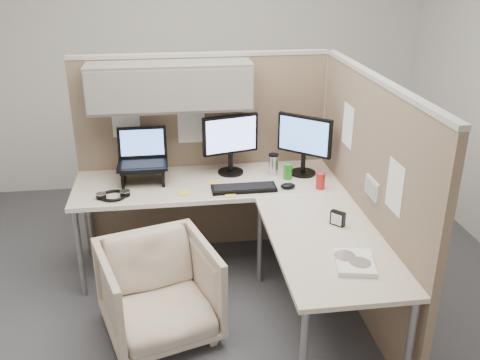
{
  "coord_description": "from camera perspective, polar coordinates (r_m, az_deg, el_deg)",
  "views": [
    {
      "loc": [
        -0.37,
        -3.17,
        2.32
      ],
      "look_at": [
        0.1,
        0.25,
        0.85
      ],
      "focal_mm": 40.0,
      "sensor_mm": 36.0,
      "label": 1
    }
  ],
  "objects": [
    {
      "name": "office_chair",
      "position": [
        3.51,
        -8.65,
        -11.29
      ],
      "size": [
        0.84,
        0.81,
        0.7
      ],
      "primitive_type": "imported",
      "rotation": [
        0.0,
        0.0,
        0.29
      ],
      "color": "beige",
      "rests_on": "ground"
    },
    {
      "name": "soda_can_silver",
      "position": [
        4.07,
        5.12,
        0.92
      ],
      "size": [
        0.07,
        0.07,
        0.12
      ],
      "primitive_type": "cylinder",
      "color": "#268C1E",
      "rests_on": "desk"
    },
    {
      "name": "keyboard",
      "position": [
        3.88,
        0.42,
        -0.89
      ],
      "size": [
        0.47,
        0.16,
        0.02
      ],
      "primitive_type": "cube",
      "rotation": [
        0.0,
        0.0,
        0.0
      ],
      "color": "black",
      "rests_on": "desk"
    },
    {
      "name": "partition_back",
      "position": [
        4.18,
        -5.42,
        5.98
      ],
      "size": [
        2.0,
        0.36,
        1.63
      ],
      "color": "#846C57",
      "rests_on": "ground"
    },
    {
      "name": "monitor_right",
      "position": [
        4.1,
        6.86,
        4.22
      ],
      "size": [
        0.36,
        0.31,
        0.47
      ],
      "rotation": [
        0.0,
        0.0,
        -0.71
      ],
      "color": "black",
      "rests_on": "desk"
    },
    {
      "name": "sticky_note_a",
      "position": [
        3.85,
        -6.01,
        -1.39
      ],
      "size": [
        0.09,
        0.09,
        0.01
      ],
      "primitive_type": "cube",
      "rotation": [
        0.0,
        0.0,
        0.28
      ],
      "color": "yellow",
      "rests_on": "desk"
    },
    {
      "name": "headphones",
      "position": [
        3.87,
        -13.37,
        -1.6
      ],
      "size": [
        0.23,
        0.21,
        0.03
      ],
      "rotation": [
        0.0,
        0.0,
        0.12
      ],
      "color": "black",
      "rests_on": "desk"
    },
    {
      "name": "desk_clock",
      "position": [
        3.43,
        10.37,
        -4.05
      ],
      "size": [
        0.09,
        0.09,
        0.09
      ],
      "rotation": [
        0.0,
        0.0,
        -0.81
      ],
      "color": "black",
      "rests_on": "desk"
    },
    {
      "name": "mouse",
      "position": [
        3.92,
        5.13,
        -0.62
      ],
      "size": [
        0.11,
        0.07,
        0.04
      ],
      "primitive_type": "ellipsoid",
      "rotation": [
        0.0,
        0.0,
        -0.0
      ],
      "color": "black",
      "rests_on": "desk"
    },
    {
      "name": "laptop_station",
      "position": [
        4.06,
        -10.33,
        1.87
      ],
      "size": [
        0.37,
        0.32,
        0.38
      ],
      "color": "black",
      "rests_on": "desk"
    },
    {
      "name": "soda_can_green",
      "position": [
        3.93,
        8.58,
        -0.09
      ],
      "size": [
        0.07,
        0.07,
        0.12
      ],
      "primitive_type": "cylinder",
      "color": "#B21E1E",
      "rests_on": "desk"
    },
    {
      "name": "monitor_left",
      "position": [
        4.09,
        -1.03,
        4.33
      ],
      "size": [
        0.43,
        0.2,
        0.47
      ],
      "rotation": [
        0.0,
        0.0,
        0.25
      ],
      "color": "black",
      "rests_on": "desk"
    },
    {
      "name": "sticky_note_b",
      "position": [
        3.79,
        -1.03,
        -1.62
      ],
      "size": [
        0.08,
        0.08,
        0.01
      ],
      "primitive_type": "cube",
      "rotation": [
        0.0,
        0.0,
        -0.03
      ],
      "color": "yellow",
      "rests_on": "desk"
    },
    {
      "name": "partition_right",
      "position": [
        3.67,
        13.17,
        -1.71
      ],
      "size": [
        0.07,
        2.03,
        1.63
      ],
      "color": "#846C57",
      "rests_on": "ground"
    },
    {
      "name": "ground",
      "position": [
        3.94,
        -0.97,
        -12.97
      ],
      "size": [
        4.5,
        4.5,
        0.0
      ],
      "primitive_type": "plane",
      "color": "#3E3E44",
      "rests_on": "ground"
    },
    {
      "name": "desk",
      "position": [
        3.71,
        0.64,
        -3.04
      ],
      "size": [
        2.0,
        1.98,
        0.73
      ],
      "color": "beige",
      "rests_on": "ground"
    },
    {
      "name": "sticky_note_d",
      "position": [
        4.0,
        -2.72,
        -0.28
      ],
      "size": [
        0.1,
        0.1,
        0.01
      ],
      "primitive_type": "cube",
      "rotation": [
        0.0,
        0.0,
        -0.33
      ],
      "color": "yellow",
      "rests_on": "desk"
    },
    {
      "name": "travel_mug",
      "position": [
        4.13,
        3.58,
        1.67
      ],
      "size": [
        0.08,
        0.08,
        0.17
      ],
      "color": "silver",
      "rests_on": "desk"
    },
    {
      "name": "paper_stack",
      "position": [
        3.05,
        12.12,
        -8.58
      ],
      "size": [
        0.26,
        0.3,
        0.03
      ],
      "rotation": [
        0.0,
        0.0,
        -0.2
      ],
      "color": "white",
      "rests_on": "desk"
    }
  ]
}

